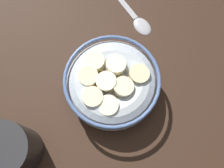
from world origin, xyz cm
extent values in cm
cube|color=#332116|center=(0.00, 0.00, -1.00)|extent=(96.72, 96.72, 2.00)
cylinder|color=#B2BCC6|center=(0.00, 0.00, 0.30)|extent=(8.34, 8.34, 0.60)
torus|color=#B2BCC6|center=(0.00, 0.00, 2.78)|extent=(15.17, 15.17, 5.55)
torus|color=#4C6699|center=(0.00, 0.00, 5.25)|extent=(15.31, 15.31, 0.60)
cylinder|color=white|center=(0.00, 0.00, 3.85)|extent=(11.83, 11.83, 0.40)
cube|color=#B78947|center=(-1.95, 2.80, 4.43)|extent=(2.15, 2.14, 0.74)
cube|color=tan|center=(-3.52, -3.51, 4.55)|extent=(2.21, 2.20, 0.90)
cube|color=tan|center=(0.54, 1.31, 4.42)|extent=(2.13, 2.14, 0.73)
cube|color=#B78947|center=(-1.60, 0.59, 4.57)|extent=(1.69, 1.72, 0.76)
cube|color=tan|center=(4.67, -1.38, 4.39)|extent=(1.81, 1.85, 0.80)
cube|color=tan|center=(2.16, -4.15, 4.50)|extent=(2.17, 2.18, 0.83)
cube|color=tan|center=(3.33, 2.18, 4.43)|extent=(1.98, 1.92, 0.89)
cube|color=#AD7F42|center=(1.79, 2.69, 4.58)|extent=(2.08, 2.06, 0.79)
cube|color=#B78947|center=(-0.68, -3.48, 4.48)|extent=(1.68, 1.62, 0.83)
cube|color=tan|center=(-4.29, 0.59, 4.31)|extent=(1.81, 1.85, 0.82)
cube|color=#B78947|center=(-0.37, -1.83, 4.49)|extent=(1.96, 1.94, 0.77)
cube|color=tan|center=(3.21, -0.44, 4.42)|extent=(1.89, 1.83, 0.88)
cube|color=#AD7F42|center=(-3.02, -1.07, 4.34)|extent=(1.87, 1.85, 0.78)
cube|color=tan|center=(0.61, 4.09, 4.39)|extent=(2.16, 2.15, 0.82)
cylinder|color=#F4EABC|center=(1.86, 1.04, 5.63)|extent=(4.23, 4.31, 1.42)
cylinder|color=beige|center=(-2.14, -3.05, 5.43)|extent=(4.22, 4.23, 1.31)
cylinder|color=#F9EFC6|center=(-1.85, 1.56, 5.67)|extent=(4.10, 4.12, 1.55)
cylinder|color=#F9EFC6|center=(1.20, -3.88, 5.54)|extent=(3.53, 3.52, 1.43)
cylinder|color=beige|center=(1.07, 4.17, 5.56)|extent=(4.36, 4.38, 1.47)
cylinder|color=#F9EFC6|center=(3.39, -2.24, 5.24)|extent=(4.48, 4.56, 1.53)
cylinder|color=#F4EABC|center=(-0.37, -0.95, 5.78)|extent=(4.10, 4.11, 1.26)
cylinder|color=beige|center=(-4.01, -1.11, 5.24)|extent=(4.12, 4.11, 1.02)
ellipsoid|color=#A5A5AD|center=(-8.42, 10.44, 0.40)|extent=(4.51, 3.39, 0.80)
cylinder|color=#262628|center=(2.89, -18.06, 4.25)|extent=(7.80, 7.80, 8.49)
camera|label=1|loc=(10.87, -5.31, 43.65)|focal=41.69mm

